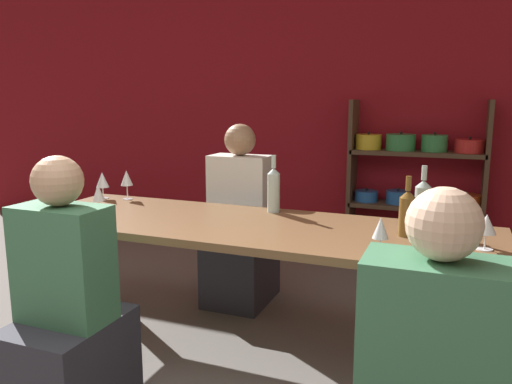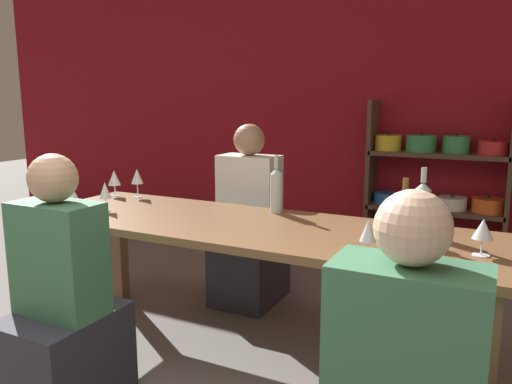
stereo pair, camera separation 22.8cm
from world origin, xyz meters
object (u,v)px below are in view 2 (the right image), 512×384
(wine_glass_red_b, at_px, (72,193))
(person_far_a, at_px, (249,238))
(wine_glass_red_a, at_px, (137,177))
(shelf_unit, at_px, (436,197))
(wine_bottle_green, at_px, (404,215))
(person_near_a, at_px, (63,317))
(wine_glass_empty_c, at_px, (114,178))
(wine_glass_white_a, at_px, (483,230))
(wine_glass_empty_b, at_px, (60,191))
(wine_bottle_dark, at_px, (276,189))
(wine_glass_white_b, at_px, (105,191))
(wine_bottle_amber, at_px, (422,208))
(dining_table, at_px, (247,240))
(wine_glass_empty_a, at_px, (368,232))

(wine_glass_red_b, height_order, person_far_a, person_far_a)
(wine_glass_red_a, bearing_deg, shelf_unit, 47.05)
(wine_bottle_green, relative_size, wine_glass_red_b, 1.75)
(person_near_a, bearing_deg, wine_glass_empty_c, 120.50)
(wine_glass_empty_c, relative_size, wine_glass_white_a, 1.11)
(wine_glass_empty_b, xyz_separation_m, person_far_a, (0.76, 0.93, -0.42))
(wine_glass_red_a, distance_m, person_far_a, 0.86)
(wine_glass_red_b, bearing_deg, person_near_a, -48.56)
(wine_bottle_dark, height_order, person_far_a, person_far_a)
(shelf_unit, height_order, wine_glass_white_a, shelf_unit)
(wine_bottle_green, height_order, person_near_a, person_near_a)
(wine_glass_white_b, relative_size, wine_glass_red_a, 0.89)
(wine_bottle_green, xyz_separation_m, wine_glass_empty_b, (-1.90, -0.27, 0.00))
(person_near_a, bearing_deg, wine_bottle_amber, 33.67)
(wine_glass_white_a, bearing_deg, wine_glass_empty_b, -175.87)
(wine_glass_empty_c, bearing_deg, dining_table, -13.11)
(shelf_unit, relative_size, wine_glass_red_b, 8.52)
(wine_glass_empty_a, xyz_separation_m, wine_glass_red_b, (-1.72, 0.10, -0.00))
(wine_bottle_amber, distance_m, wine_glass_white_a, 0.35)
(wine_glass_white_b, bearing_deg, wine_bottle_amber, 9.00)
(wine_glass_white_a, height_order, person_far_a, person_far_a)
(wine_bottle_amber, height_order, wine_glass_white_a, wine_bottle_amber)
(wine_glass_empty_c, bearing_deg, person_far_a, 29.54)
(wine_glass_empty_a, bearing_deg, wine_bottle_green, 79.83)
(shelf_unit, height_order, person_far_a, shelf_unit)
(wine_glass_red_b, bearing_deg, shelf_unit, 53.98)
(wine_bottle_dark, bearing_deg, dining_table, -94.89)
(wine_glass_empty_c, height_order, wine_glass_red_b, wine_glass_empty_c)
(wine_bottle_green, height_order, person_far_a, person_far_a)
(wine_glass_empty_b, bearing_deg, shelf_unit, 51.93)
(wine_bottle_dark, bearing_deg, wine_glass_red_b, -152.32)
(dining_table, xyz_separation_m, wine_bottle_dark, (0.03, 0.31, 0.22))
(wine_glass_white_a, height_order, wine_glass_red_a, wine_glass_red_a)
(dining_table, relative_size, wine_glass_empty_a, 14.80)
(wine_bottle_dark, relative_size, wine_glass_empty_b, 2.02)
(wine_glass_empty_a, relative_size, wine_glass_empty_c, 0.98)
(wine_glass_empty_a, relative_size, wine_glass_white_a, 1.09)
(wine_glass_red_a, bearing_deg, wine_glass_empty_b, -105.11)
(wine_glass_empty_a, height_order, person_near_a, person_near_a)
(wine_glass_empty_a, bearing_deg, person_far_a, 135.85)
(wine_bottle_dark, distance_m, wine_glass_red_a, 1.01)
(dining_table, bearing_deg, wine_bottle_green, 3.78)
(wine_glass_white_b, bearing_deg, wine_glass_empty_a, -8.12)
(dining_table, bearing_deg, wine_glass_empty_b, -169.18)
(wine_glass_empty_a, bearing_deg, dining_table, 155.17)
(shelf_unit, relative_size, person_near_a, 1.19)
(wine_bottle_amber, bearing_deg, wine_bottle_green, -117.53)
(dining_table, distance_m, wine_glass_white_b, 0.91)
(person_far_a, bearing_deg, wine_glass_red_b, 55.69)
(person_far_a, bearing_deg, wine_bottle_dark, 133.55)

